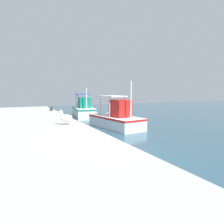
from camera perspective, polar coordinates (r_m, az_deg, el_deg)
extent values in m
cube|color=white|center=(20.81, -7.98, -0.07)|extent=(5.20, 2.46, 0.98)
cube|color=#0F7260|center=(20.78, -8.00, 1.05)|extent=(5.24, 2.51, 0.12)
cube|color=#0F7260|center=(20.12, -7.75, 2.59)|extent=(1.54, 1.23, 1.02)
cylinder|color=silver|center=(21.76, -10.04, 3.17)|extent=(0.08, 0.08, 1.30)
cylinder|color=silver|center=(21.93, -6.92, 3.23)|extent=(0.08, 0.08, 1.30)
cylinder|color=silver|center=(20.42, -9.59, 3.00)|extent=(0.08, 0.08, 1.30)
cylinder|color=silver|center=(20.61, -6.28, 3.07)|extent=(0.08, 0.08, 1.30)
cube|color=#1E4CB2|center=(21.15, -8.24, 4.99)|extent=(2.19, 1.56, 0.08)
cylinder|color=silver|center=(18.87, -7.17, 3.74)|extent=(0.10, 0.10, 1.92)
cube|color=white|center=(14.63, 1.02, -2.80)|extent=(4.75, 2.51, 0.84)
cube|color=red|center=(14.59, 1.02, -1.48)|extent=(4.79, 2.55, 0.12)
cube|color=red|center=(14.06, 2.35, 1.00)|extent=(1.42, 1.29, 1.19)
cylinder|color=silver|center=(15.01, -3.25, 1.66)|extent=(0.08, 0.08, 1.37)
cylinder|color=silver|center=(15.71, 0.83, 1.86)|extent=(0.08, 0.08, 1.37)
cylinder|color=silver|center=(13.98, -0.67, 1.36)|extent=(0.08, 0.08, 1.37)
cylinder|color=silver|center=(14.73, 3.55, 1.58)|extent=(0.08, 0.08, 1.37)
cube|color=silver|center=(14.81, 0.12, 4.43)|extent=(2.01, 1.62, 0.08)
cylinder|color=silver|center=(13.13, 5.31, 3.33)|extent=(0.10, 0.10, 2.42)
cylinder|color=tan|center=(11.43, -12.35, -2.91)|extent=(0.04, 0.04, 0.22)
cylinder|color=tan|center=(11.31, -12.45, -3.01)|extent=(0.04, 0.04, 0.22)
ellipsoid|color=white|center=(11.34, -12.67, -1.71)|extent=(0.54, 0.71, 0.40)
ellipsoid|color=silver|center=(11.32, -12.43, -1.41)|extent=(0.55, 0.64, 0.28)
cylinder|color=white|center=(11.35, -13.65, -0.61)|extent=(0.16, 0.21, 0.27)
sphere|color=white|center=(11.35, -14.07, 0.19)|extent=(0.21, 0.21, 0.16)
cone|color=#F2B272|center=(11.39, -15.05, 0.09)|extent=(0.18, 0.30, 0.07)
cylinder|color=#333338|center=(19.63, -16.64, 0.82)|extent=(0.26, 0.26, 0.36)
cylinder|color=#333338|center=(13.21, -12.14, -1.36)|extent=(0.25, 0.25, 0.39)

